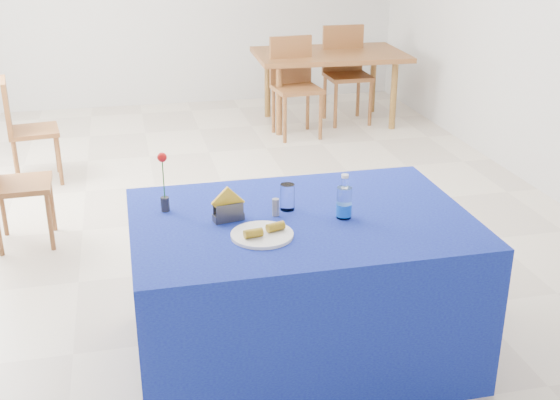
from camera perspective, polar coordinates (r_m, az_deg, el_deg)
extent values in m
plane|color=beige|center=(5.23, -3.56, -1.34)|extent=(7.00, 7.00, 0.00)
plane|color=silver|center=(1.60, 16.63, -4.22)|extent=(5.00, 0.00, 5.00)
cylinder|color=white|center=(3.12, -1.47, -2.84)|extent=(0.28, 0.28, 0.01)
cylinder|color=white|center=(3.37, 0.61, 0.24)|extent=(0.07, 0.07, 0.13)
cylinder|color=gray|center=(3.32, -3.64, -0.58)|extent=(0.03, 0.03, 0.08)
cylinder|color=slate|center=(3.31, -0.36, -0.60)|extent=(0.03, 0.03, 0.08)
cube|color=#0F138F|center=(3.49, 1.64, -7.07)|extent=(1.60, 1.10, 0.76)
cylinder|color=silver|center=(3.29, 5.23, -0.22)|extent=(0.07, 0.07, 0.15)
cylinder|color=blue|center=(3.31, 5.21, -0.78)|extent=(0.07, 0.07, 0.06)
cylinder|color=white|center=(3.26, 5.29, 1.41)|extent=(0.03, 0.03, 0.05)
cylinder|color=silver|center=(3.25, 5.31, 1.95)|extent=(0.03, 0.03, 0.01)
cube|color=#36363B|center=(3.28, -4.21, -1.38)|extent=(0.15, 0.08, 0.03)
cube|color=#39393E|center=(3.25, -4.07, -1.10)|extent=(0.13, 0.03, 0.09)
cube|color=#3B3B40|center=(3.29, -4.38, -0.78)|extent=(0.13, 0.03, 0.09)
cube|color=gold|center=(3.25, -4.25, -0.21)|extent=(0.16, 0.02, 0.16)
cylinder|color=#252529|center=(3.41, -9.32, -0.33)|extent=(0.04, 0.04, 0.07)
cylinder|color=#1A6118|center=(3.37, -9.44, 1.48)|extent=(0.01, 0.01, 0.22)
sphere|color=red|center=(3.33, -9.57, 3.44)|extent=(0.05, 0.05, 0.05)
cube|color=brown|center=(7.47, 4.06, 11.71)|extent=(1.58, 1.05, 0.05)
cylinder|color=#9A552C|center=(7.09, -0.06, 8.08)|extent=(0.07, 0.07, 0.71)
cylinder|color=brown|center=(7.40, 9.21, 8.40)|extent=(0.07, 0.07, 0.71)
cylinder|color=brown|center=(7.76, -1.03, 9.32)|extent=(0.07, 0.07, 0.71)
cylinder|color=brown|center=(8.04, 7.56, 9.60)|extent=(0.07, 0.07, 0.71)
cylinder|color=brown|center=(6.86, 0.40, 6.53)|extent=(0.04, 0.04, 0.46)
cylinder|color=brown|center=(6.98, 3.32, 6.78)|extent=(0.04, 0.04, 0.46)
cylinder|color=brown|center=(7.20, -0.54, 7.29)|extent=(0.04, 0.04, 0.46)
cylinder|color=brown|center=(7.31, 2.26, 7.52)|extent=(0.04, 0.04, 0.46)
cube|color=brown|center=(7.02, 1.38, 8.99)|extent=(0.47, 0.47, 0.04)
cube|color=brown|center=(7.15, 0.87, 11.31)|extent=(0.44, 0.08, 0.48)
cylinder|color=brown|center=(7.37, 4.54, 7.65)|extent=(0.04, 0.04, 0.48)
cylinder|color=brown|center=(7.50, 7.35, 7.79)|extent=(0.04, 0.04, 0.48)
cylinder|color=brown|center=(7.73, 3.66, 8.35)|extent=(0.04, 0.04, 0.48)
cylinder|color=brown|center=(7.85, 6.36, 8.48)|extent=(0.04, 0.04, 0.48)
cube|color=brown|center=(7.55, 5.55, 9.96)|extent=(0.45, 0.45, 0.04)
cube|color=brown|center=(7.69, 5.12, 12.18)|extent=(0.45, 0.05, 0.49)
cylinder|color=brown|center=(4.87, -18.19, -1.69)|extent=(0.03, 0.03, 0.41)
cylinder|color=brown|center=(5.17, -18.05, -0.28)|extent=(0.03, 0.03, 0.41)
cylinder|color=brown|center=(5.21, -21.60, -0.62)|extent=(0.03, 0.03, 0.41)
cube|color=brown|center=(4.96, -20.28, 1.16)|extent=(0.39, 0.39, 0.04)
cylinder|color=brown|center=(6.04, -17.48, 3.05)|extent=(0.03, 0.03, 0.42)
cylinder|color=brown|center=(6.35, -17.70, 3.97)|extent=(0.03, 0.03, 0.42)
cylinder|color=brown|center=(6.03, -20.65, 2.63)|extent=(0.03, 0.03, 0.42)
cylinder|color=brown|center=(6.35, -20.71, 3.57)|extent=(0.03, 0.03, 0.42)
cube|color=brown|center=(6.13, -19.40, 5.29)|extent=(0.44, 0.44, 0.04)
cube|color=brown|center=(6.07, -21.34, 7.13)|extent=(0.09, 0.39, 0.43)
cylinder|color=yellow|center=(3.07, -2.18, -2.71)|extent=(0.09, 0.05, 0.04)
cylinder|color=beige|center=(3.08, -1.47, -2.59)|extent=(0.01, 0.03, 0.03)
cylinder|color=yellow|center=(3.13, -0.37, -2.18)|extent=(0.09, 0.06, 0.04)
cylinder|color=beige|center=(3.15, 0.28, -2.02)|extent=(0.01, 0.03, 0.03)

